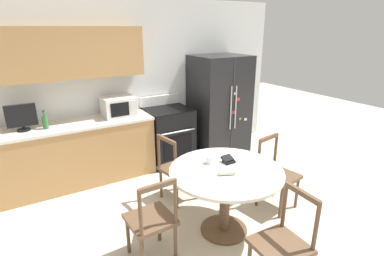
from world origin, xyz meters
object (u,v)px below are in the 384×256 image
microwave (119,106)px  countertop_tv (21,117)px  dining_chair_left (152,220)px  counter_bottle (45,122)px  candle_glass (210,160)px  dining_chair_near (283,244)px  dining_chair_right (277,175)px  wallet (228,160)px  oven_range (168,135)px  dining_chair_far (177,169)px  refrigerator (219,105)px

microwave → countertop_tv: countertop_tv is taller
countertop_tv → dining_chair_left: size_ratio=0.40×
counter_bottle → candle_glass: size_ratio=2.76×
countertop_tv → candle_glass: countertop_tv is taller
dining_chair_near → countertop_tv: bearing=33.3°
candle_glass → microwave: bearing=102.6°
dining_chair_left → candle_glass: bearing=11.7°
microwave → dining_chair_right: 2.45m
microwave → wallet: size_ratio=3.65×
oven_range → dining_chair_near: size_ratio=1.20×
microwave → dining_chair_far: bearing=-74.3°
microwave → counter_bottle: microwave is taller
microwave → candle_glass: size_ratio=5.23×
refrigerator → dining_chair_far: (-1.41, -1.06, -0.42)m
counter_bottle → dining_chair_far: bearing=-39.1°
countertop_tv → counter_bottle: (0.26, -0.06, -0.09)m
refrigerator → wallet: bearing=-123.0°
refrigerator → candle_glass: bearing=-128.3°
microwave → dining_chair_near: size_ratio=0.52×
candle_glass → dining_chair_far: bearing=96.7°
refrigerator → dining_chair_near: bearing=-115.4°
dining_chair_left → wallet: dining_chair_left is taller
dining_chair_near → dining_chair_far: bearing=5.7°
oven_range → microwave: bearing=174.3°
dining_chair_right → dining_chair_left: 1.70m
candle_glass → wallet: (0.18, -0.08, -0.01)m
dining_chair_far → candle_glass: (0.07, -0.63, 0.36)m
oven_range → counter_bottle: bearing=-179.3°
dining_chair_far → counter_bottle: bearing=-138.6°
refrigerator → dining_chair_far: refrigerator is taller
oven_range → dining_chair_left: size_ratio=1.20×
refrigerator → wallet: (-1.15, -1.77, -0.08)m
refrigerator → candle_glass: 2.16m
countertop_tv → candle_glass: bearing=-46.7°
oven_range → dining_chair_far: 1.21m
dining_chair_far → oven_range: bearing=149.3°
refrigerator → dining_chair_right: (-0.43, -1.83, -0.42)m
dining_chair_far → dining_chair_near: size_ratio=1.00×
refrigerator → countertop_tv: (-3.03, 0.10, 0.22)m
counter_bottle → wallet: counter_bottle is taller
candle_glass → dining_chair_right: bearing=-8.7°
microwave → dining_chair_left: microwave is taller
dining_chair_right → dining_chair_left: size_ratio=1.00×
oven_range → dining_chair_right: 1.97m
oven_range → countertop_tv: (-2.05, 0.04, 0.62)m
dining_chair_left → dining_chair_far: bearing=46.9°
dining_chair_right → candle_glass: 0.99m
dining_chair_left → refrigerator: bearing=39.4°
oven_range → dining_chair_right: (0.55, -1.90, -0.03)m
countertop_tv → counter_bottle: size_ratio=1.45×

